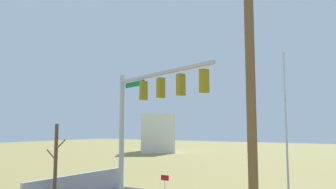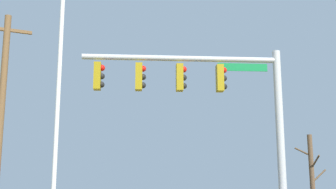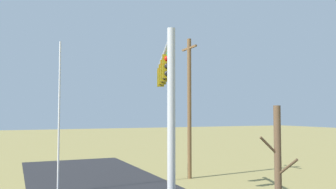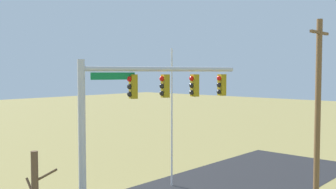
# 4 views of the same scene
# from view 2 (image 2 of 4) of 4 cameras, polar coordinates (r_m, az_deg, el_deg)

# --- Properties ---
(signal_mast) EXTENTS (6.74, 2.56, 7.07)m
(signal_mast) POSITION_cam_2_polar(r_m,az_deg,el_deg) (15.65, 6.24, -1.11)
(signal_mast) COLOR #B2B5BA
(signal_mast) RESTS_ON ground_plane
(flagpole) EXTENTS (0.10, 0.10, 7.94)m
(flagpole) POSITION_cam_2_polar(r_m,az_deg,el_deg) (10.10, -14.04, -1.85)
(flagpole) COLOR silver
(flagpole) RESTS_ON ground_plane
(utility_pole) EXTENTS (1.90, 0.26, 8.96)m
(utility_pole) POSITION_cam_2_polar(r_m,az_deg,el_deg) (18.12, -20.77, -3.36)
(utility_pole) COLOR brown
(utility_pole) RESTS_ON ground_plane
(bare_tree) EXTENTS (1.27, 1.02, 4.35)m
(bare_tree) POSITION_cam_2_polar(r_m,az_deg,el_deg) (19.38, 18.12, -11.16)
(bare_tree) COLOR brown
(bare_tree) RESTS_ON ground_plane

